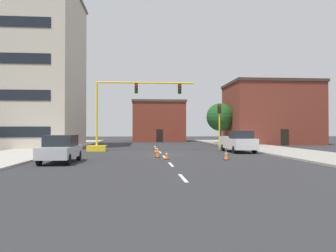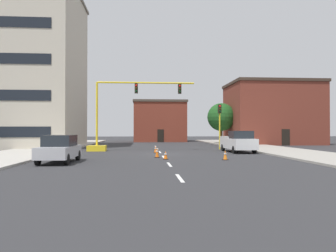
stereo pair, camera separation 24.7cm
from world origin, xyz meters
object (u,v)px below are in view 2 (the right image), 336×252
(sedan_silver_near_left, at_px, (60,149))
(traffic_light_pole_right, at_px, (220,116))
(pickup_truck_white, at_px, (238,142))
(tree_right_far, at_px, (221,117))
(traffic_cone_roadside_c, at_px, (157,153))
(traffic_cone_roadside_a, at_px, (156,149))
(traffic_cone_roadside_d, at_px, (225,155))
(traffic_signal_gantry, at_px, (112,127))
(traffic_cone_roadside_b, at_px, (166,155))

(sedan_silver_near_left, bearing_deg, traffic_light_pole_right, 44.43)
(pickup_truck_white, bearing_deg, traffic_light_pole_right, 98.37)
(tree_right_far, xyz_separation_m, traffic_cone_roadside_c, (-10.42, -22.71, -3.60))
(pickup_truck_white, bearing_deg, tree_right_far, 81.27)
(traffic_cone_roadside_a, xyz_separation_m, traffic_cone_roadside_c, (-0.07, -4.98, 0.06))
(traffic_cone_roadside_c, relative_size, traffic_cone_roadside_d, 1.11)
(tree_right_far, relative_size, traffic_cone_roadside_d, 8.94)
(traffic_cone_roadside_c, xyz_separation_m, traffic_cone_roadside_d, (4.58, -2.34, -0.04))
(traffic_signal_gantry, distance_m, traffic_cone_roadside_a, 5.52)
(tree_right_far, relative_size, traffic_cone_roadside_b, 10.18)
(traffic_cone_roadside_a, bearing_deg, pickup_truck_white, 2.51)
(traffic_signal_gantry, height_order, traffic_light_pole_right, traffic_signal_gantry)
(sedan_silver_near_left, xyz_separation_m, traffic_cone_roadside_b, (6.82, 1.77, -0.60))
(tree_right_far, xyz_separation_m, sedan_silver_near_left, (-16.72, -26.06, -3.08))
(traffic_cone_roadside_a, bearing_deg, tree_right_far, 59.73)
(pickup_truck_white, xyz_separation_m, sedan_silver_near_left, (-14.04, -8.66, -0.09))
(traffic_cone_roadside_b, height_order, traffic_cone_roadside_d, traffic_cone_roadside_d)
(sedan_silver_near_left, xyz_separation_m, traffic_cone_roadside_c, (6.30, 3.35, -0.52))
(traffic_cone_roadside_b, xyz_separation_m, traffic_cone_roadside_d, (4.06, -0.76, 0.04))
(traffic_cone_roadside_d, bearing_deg, traffic_cone_roadside_b, 169.42)
(traffic_signal_gantry, xyz_separation_m, traffic_cone_roadside_c, (4.14, -7.92, -1.96))
(traffic_signal_gantry, bearing_deg, tree_right_far, 45.44)
(traffic_cone_roadside_c, bearing_deg, traffic_cone_roadside_d, -27.02)
(traffic_cone_roadside_b, bearing_deg, pickup_truck_white, 43.69)
(traffic_signal_gantry, relative_size, pickup_truck_white, 1.93)
(tree_right_far, relative_size, traffic_cone_roadside_c, 8.03)
(traffic_light_pole_right, bearing_deg, traffic_cone_roadside_a, -145.67)
(traffic_cone_roadside_d, bearing_deg, traffic_cone_roadside_a, 121.66)
(pickup_truck_white, relative_size, traffic_cone_roadside_d, 8.06)
(pickup_truck_white, relative_size, traffic_cone_roadside_a, 8.55)
(tree_right_far, relative_size, sedan_silver_near_left, 1.33)
(traffic_cone_roadside_a, xyz_separation_m, traffic_cone_roadside_d, (4.51, -7.32, 0.02))
(traffic_light_pole_right, relative_size, traffic_cone_roadside_d, 7.11)
(traffic_light_pole_right, bearing_deg, pickup_truck_white, -81.63)
(traffic_cone_roadside_a, xyz_separation_m, traffic_cone_roadside_b, (0.46, -6.56, -0.02))
(tree_right_far, distance_m, traffic_cone_roadside_a, 20.85)
(traffic_signal_gantry, relative_size, traffic_cone_roadside_c, 13.98)
(traffic_light_pole_right, xyz_separation_m, traffic_cone_roadside_d, (-2.51, -12.11, -3.20))
(tree_right_far, relative_size, traffic_cone_roadside_a, 9.49)
(pickup_truck_white, xyz_separation_m, traffic_cone_roadside_d, (-3.16, -7.65, -0.64))
(traffic_light_pole_right, xyz_separation_m, traffic_cone_roadside_c, (-7.09, -9.77, -3.16))
(sedan_silver_near_left, bearing_deg, traffic_signal_gantry, 79.16)
(traffic_cone_roadside_b, bearing_deg, traffic_light_pole_right, 59.97)
(pickup_truck_white, distance_m, traffic_cone_roadside_c, 9.42)
(traffic_signal_gantry, height_order, sedan_silver_near_left, traffic_signal_gantry)
(pickup_truck_white, distance_m, traffic_cone_roadside_b, 10.01)
(sedan_silver_near_left, height_order, traffic_cone_roadside_c, sedan_silver_near_left)
(tree_right_far, height_order, traffic_cone_roadside_d, tree_right_far)
(tree_right_far, height_order, traffic_cone_roadside_a, tree_right_far)
(tree_right_far, distance_m, sedan_silver_near_left, 31.11)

